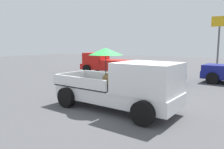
# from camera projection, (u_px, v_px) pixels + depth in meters

# --- Properties ---
(ground_plane) EXTENTS (80.00, 80.00, 0.00)m
(ground_plane) POSITION_uv_depth(u_px,v_px,m) (115.00, 109.00, 8.56)
(ground_plane) COLOR #4C4C4F
(pickup_truck_main) EXTENTS (5.25, 2.77, 2.40)m
(pickup_truck_main) POSITION_uv_depth(u_px,v_px,m) (125.00, 86.00, 8.15)
(pickup_truck_main) COLOR black
(pickup_truck_main) RESTS_ON ground
(pickup_truck_far) EXTENTS (4.86, 2.30, 1.80)m
(pickup_truck_far) POSITION_uv_depth(u_px,v_px,m) (105.00, 63.00, 19.54)
(pickup_truck_far) COLOR black
(pickup_truck_far) RESTS_ON ground
(parked_sedan_near) EXTENTS (4.43, 2.25, 1.33)m
(parked_sedan_near) POSITION_uv_depth(u_px,v_px,m) (152.00, 71.00, 14.67)
(parked_sedan_near) COLOR black
(parked_sedan_near) RESTS_ON ground
(motel_sign) EXTENTS (1.40, 0.16, 5.07)m
(motel_sign) POSITION_uv_depth(u_px,v_px,m) (219.00, 33.00, 19.41)
(motel_sign) COLOR #59595B
(motel_sign) RESTS_ON ground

